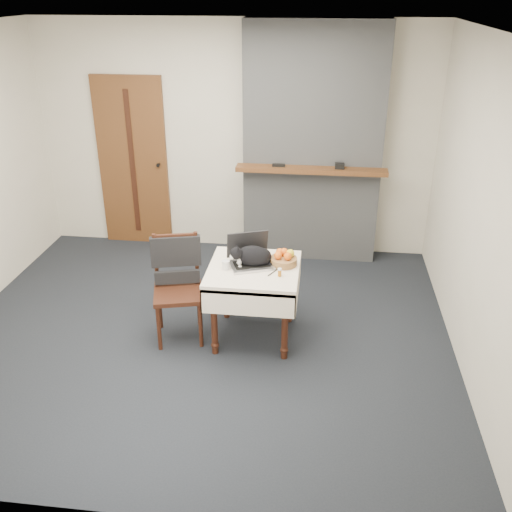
% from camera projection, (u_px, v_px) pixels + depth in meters
% --- Properties ---
extents(ground, '(4.50, 4.50, 0.00)m').
position_uv_depth(ground, '(202.00, 333.00, 5.23)').
color(ground, black).
rests_on(ground, ground).
extents(room_shell, '(4.52, 4.01, 2.61)m').
position_uv_depth(room_shell, '(205.00, 131.00, 4.89)').
color(room_shell, beige).
rests_on(room_shell, ground).
extents(door, '(0.82, 0.10, 2.00)m').
position_uv_depth(door, '(133.00, 163.00, 6.70)').
color(door, brown).
rests_on(door, ground).
extents(chimney, '(1.62, 0.48, 2.60)m').
position_uv_depth(chimney, '(313.00, 146.00, 6.23)').
color(chimney, gray).
rests_on(chimney, ground).
extents(side_table, '(0.78, 0.78, 0.70)m').
position_uv_depth(side_table, '(254.00, 279.00, 4.94)').
color(side_table, '#33150E').
rests_on(side_table, ground).
extents(laptop, '(0.45, 0.42, 0.27)m').
position_uv_depth(laptop, '(250.00, 256.00, 4.94)').
color(laptop, '#B7B7BC').
rests_on(laptop, side_table).
extents(cat, '(0.45, 0.27, 0.21)m').
position_uv_depth(cat, '(254.00, 256.00, 4.89)').
color(cat, black).
rests_on(cat, side_table).
extents(cream_jar, '(0.07, 0.07, 0.08)m').
position_uv_depth(cream_jar, '(226.00, 265.00, 4.85)').
color(cream_jar, silver).
rests_on(cream_jar, side_table).
extents(pill_bottle, '(0.03, 0.03, 0.07)m').
position_uv_depth(pill_bottle, '(280.00, 272.00, 4.73)').
color(pill_bottle, '#9B5A13').
rests_on(pill_bottle, side_table).
extents(fruit_basket, '(0.23, 0.23, 0.13)m').
position_uv_depth(fruit_basket, '(284.00, 259.00, 4.93)').
color(fruit_basket, '#8E5D39').
rests_on(fruit_basket, side_table).
extents(desk_clutter, '(0.11, 0.12, 0.01)m').
position_uv_depth(desk_clutter, '(278.00, 268.00, 4.88)').
color(desk_clutter, black).
rests_on(desk_clutter, side_table).
extents(chair, '(0.52, 0.51, 0.95)m').
position_uv_depth(chair, '(177.00, 273.00, 5.02)').
color(chair, '#33150E').
rests_on(chair, ground).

